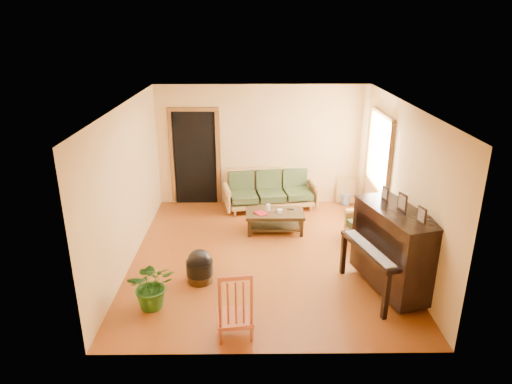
{
  "coord_description": "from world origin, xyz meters",
  "views": [
    {
      "loc": [
        -0.22,
        -7.02,
        3.81
      ],
      "look_at": [
        -0.15,
        0.2,
        1.1
      ],
      "focal_mm": 32.0,
      "sensor_mm": 36.0,
      "label": 1
    }
  ],
  "objects_px": {
    "sofa": "(271,190)",
    "ceramic_crock": "(345,199)",
    "coffee_table": "(275,222)",
    "potted_plant": "(152,285)",
    "piano": "(394,251)",
    "red_chair": "(234,302)",
    "armchair": "(370,222)",
    "footstool": "(200,270)"
  },
  "relations": [
    {
      "from": "armchair",
      "to": "piano",
      "type": "height_order",
      "value": "piano"
    },
    {
      "from": "piano",
      "to": "ceramic_crock",
      "type": "relative_size",
      "value": 5.97
    },
    {
      "from": "footstool",
      "to": "potted_plant",
      "type": "relative_size",
      "value": 0.58
    },
    {
      "from": "coffee_table",
      "to": "armchair",
      "type": "height_order",
      "value": "armchair"
    },
    {
      "from": "sofa",
      "to": "red_chair",
      "type": "xyz_separation_m",
      "value": [
        -0.64,
        -4.23,
        0.06
      ]
    },
    {
      "from": "coffee_table",
      "to": "ceramic_crock",
      "type": "height_order",
      "value": "coffee_table"
    },
    {
      "from": "potted_plant",
      "to": "piano",
      "type": "bearing_deg",
      "value": 7.08
    },
    {
      "from": "armchair",
      "to": "red_chair",
      "type": "height_order",
      "value": "red_chair"
    },
    {
      "from": "coffee_table",
      "to": "potted_plant",
      "type": "relative_size",
      "value": 1.53
    },
    {
      "from": "red_chair",
      "to": "piano",
      "type": "bearing_deg",
      "value": 15.5
    },
    {
      "from": "sofa",
      "to": "potted_plant",
      "type": "height_order",
      "value": "sofa"
    },
    {
      "from": "sofa",
      "to": "ceramic_crock",
      "type": "relative_size",
      "value": 8.05
    },
    {
      "from": "armchair",
      "to": "piano",
      "type": "relative_size",
      "value": 0.55
    },
    {
      "from": "piano",
      "to": "red_chair",
      "type": "xyz_separation_m",
      "value": [
        -2.31,
        -1.03,
        -0.16
      ]
    },
    {
      "from": "footstool",
      "to": "ceramic_crock",
      "type": "xyz_separation_m",
      "value": [
        2.88,
        3.14,
        -0.08
      ]
    },
    {
      "from": "armchair",
      "to": "footstool",
      "type": "height_order",
      "value": "armchair"
    },
    {
      "from": "ceramic_crock",
      "to": "red_chair",
      "type": "bearing_deg",
      "value": -117.44
    },
    {
      "from": "coffee_table",
      "to": "sofa",
      "type": "bearing_deg",
      "value": 91.72
    },
    {
      "from": "piano",
      "to": "ceramic_crock",
      "type": "height_order",
      "value": "piano"
    },
    {
      "from": "armchair",
      "to": "potted_plant",
      "type": "bearing_deg",
      "value": -167.6
    },
    {
      "from": "ceramic_crock",
      "to": "potted_plant",
      "type": "xyz_separation_m",
      "value": [
        -3.46,
        -3.82,
        0.24
      ]
    },
    {
      "from": "armchair",
      "to": "red_chair",
      "type": "bearing_deg",
      "value": -149.44
    },
    {
      "from": "piano",
      "to": "potted_plant",
      "type": "height_order",
      "value": "piano"
    },
    {
      "from": "coffee_table",
      "to": "footstool",
      "type": "distance_m",
      "value": 2.19
    },
    {
      "from": "red_chair",
      "to": "potted_plant",
      "type": "height_order",
      "value": "red_chair"
    },
    {
      "from": "coffee_table",
      "to": "red_chair",
      "type": "bearing_deg",
      "value": -102.3
    },
    {
      "from": "sofa",
      "to": "ceramic_crock",
      "type": "distance_m",
      "value": 1.7
    },
    {
      "from": "coffee_table",
      "to": "piano",
      "type": "bearing_deg",
      "value": -51.16
    },
    {
      "from": "red_chair",
      "to": "ceramic_crock",
      "type": "xyz_separation_m",
      "value": [
        2.3,
        4.42,
        -0.36
      ]
    },
    {
      "from": "coffee_table",
      "to": "red_chair",
      "type": "xyz_separation_m",
      "value": [
        -0.67,
        -3.07,
        0.28
      ]
    },
    {
      "from": "piano",
      "to": "red_chair",
      "type": "distance_m",
      "value": 2.54
    },
    {
      "from": "piano",
      "to": "potted_plant",
      "type": "bearing_deg",
      "value": 171.01
    },
    {
      "from": "sofa",
      "to": "footstool",
      "type": "bearing_deg",
      "value": -121.58
    },
    {
      "from": "sofa",
      "to": "armchair",
      "type": "relative_size",
      "value": 2.43
    },
    {
      "from": "coffee_table",
      "to": "red_chair",
      "type": "height_order",
      "value": "red_chair"
    },
    {
      "from": "coffee_table",
      "to": "footstool",
      "type": "xyz_separation_m",
      "value": [
        -1.25,
        -1.79,
        -0.0
      ]
    },
    {
      "from": "sofa",
      "to": "red_chair",
      "type": "relative_size",
      "value": 2.04
    },
    {
      "from": "piano",
      "to": "potted_plant",
      "type": "relative_size",
      "value": 2.03
    },
    {
      "from": "ceramic_crock",
      "to": "sofa",
      "type": "bearing_deg",
      "value": -173.58
    },
    {
      "from": "sofa",
      "to": "potted_plant",
      "type": "distance_m",
      "value": 4.06
    },
    {
      "from": "coffee_table",
      "to": "potted_plant",
      "type": "bearing_deg",
      "value": -126.58
    },
    {
      "from": "piano",
      "to": "coffee_table",
      "type": "bearing_deg",
      "value": 112.76
    }
  ]
}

